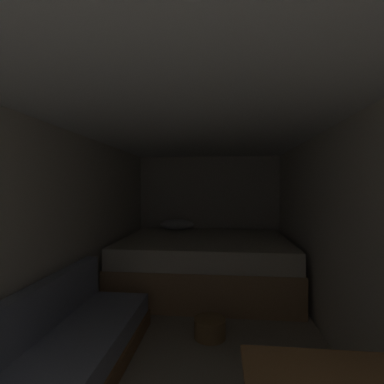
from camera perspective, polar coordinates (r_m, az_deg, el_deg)
The scene contains 7 objects.
ground_plane at distance 2.87m, azimuth 0.36°, elevation -28.82°, with size 7.16×7.16×0.00m, color #A39984.
wall_back at distance 5.12m, azimuth 3.24°, elevation -4.08°, with size 2.51×0.05×1.96m, color beige.
wall_left at distance 2.92m, azimuth -24.68°, elevation -7.89°, with size 0.05×5.16×1.96m, color beige.
wall_right at distance 2.71m, azimuth 27.60°, elevation -8.60°, with size 0.05×5.16×1.96m, color beige.
ceiling_slab at distance 2.56m, azimuth 0.36°, elevation 13.64°, with size 2.51×5.16×0.05m, color white.
bed at distance 4.24m, azimuth 2.49°, elevation -13.65°, with size 2.29×1.85×0.89m.
wicker_basket at distance 3.05m, azimuth 3.51°, elevation -25.02°, with size 0.30×0.30×0.18m.
Camera 1 is at (0.25, -0.36, 1.42)m, focal length 27.26 mm.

